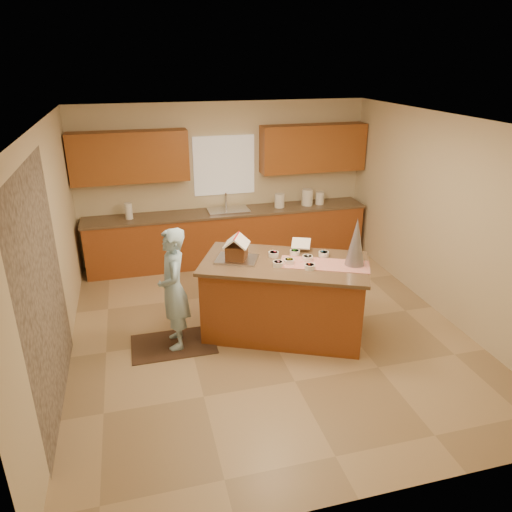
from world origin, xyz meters
name	(u,v)px	position (x,y,z in m)	size (l,w,h in m)	color
floor	(267,330)	(0.00, 0.00, 0.00)	(5.50, 5.50, 0.00)	tan
ceiling	(269,122)	(0.00, 0.00, 2.70)	(5.50, 5.50, 0.00)	silver
wall_back	(224,182)	(0.00, 2.75, 1.35)	(5.50, 5.50, 0.00)	beige
wall_front	(374,362)	(0.00, -2.75, 1.35)	(5.50, 5.50, 0.00)	beige
wall_left	(51,255)	(-2.50, 0.00, 1.35)	(5.50, 5.50, 0.00)	beige
wall_right	(446,219)	(2.50, 0.00, 1.35)	(5.50, 5.50, 0.00)	beige
stone_accent	(44,295)	(-2.48, -0.80, 1.25)	(2.50, 2.50, 0.00)	gray
window_curtain	(224,166)	(0.00, 2.72, 1.65)	(1.05, 0.03, 1.00)	white
back_counter_base	(229,237)	(0.00, 2.45, 0.44)	(4.80, 0.60, 0.88)	brown
back_counter_top	(228,212)	(0.00, 2.45, 0.90)	(4.85, 0.63, 0.04)	brown
upper_cabinet_left	(129,157)	(-1.55, 2.57, 1.90)	(1.85, 0.35, 0.80)	#9A5A21
upper_cabinet_right	(313,148)	(1.55, 2.57, 1.90)	(1.85, 0.35, 0.80)	#9A5A21
sink	(228,213)	(0.00, 2.45, 0.89)	(0.70, 0.45, 0.12)	silver
faucet	(226,200)	(0.00, 2.63, 1.06)	(0.03, 0.03, 0.28)	silver
island_base	(284,299)	(0.20, -0.09, 0.48)	(1.97, 0.98, 0.96)	brown
island_top	(285,263)	(0.20, -0.09, 0.98)	(2.05, 1.07, 0.04)	brown
table_runner	(324,264)	(0.64, -0.29, 1.01)	(1.09, 0.39, 0.01)	red
baking_tray	(237,259)	(-0.37, 0.11, 1.02)	(0.50, 0.37, 0.03)	silver
cookbook	(301,243)	(0.52, 0.22, 1.10)	(0.24, 0.02, 0.20)	white
tinsel_tree	(356,242)	(0.99, -0.39, 1.31)	(0.24, 0.24, 0.60)	silver
rug	(174,344)	(-1.24, -0.04, 0.01)	(1.04, 0.68, 0.01)	black
boy	(174,289)	(-1.19, -0.04, 0.78)	(0.56, 0.37, 1.53)	#A0CAE3
canister_a	(280,200)	(0.92, 2.45, 1.04)	(0.18, 0.18, 0.24)	white
canister_b	(307,197)	(1.43, 2.45, 1.06)	(0.20, 0.20, 0.28)	white
canister_c	(320,198)	(1.67, 2.45, 1.03)	(0.15, 0.15, 0.22)	white
paper_towel	(129,211)	(-1.65, 2.45, 1.05)	(0.12, 0.12, 0.26)	white
gingerbread_house	(237,250)	(-0.37, 0.11, 1.15)	(0.40, 0.40, 0.31)	#563716
candy_bowls	(297,259)	(0.35, -0.09, 1.03)	(0.79, 0.62, 0.06)	red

